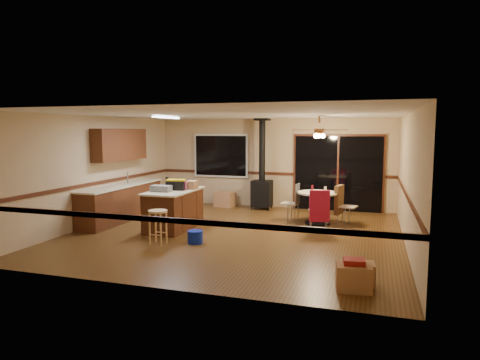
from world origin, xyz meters
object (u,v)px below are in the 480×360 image
at_px(chair_right, 340,200).
at_px(box_under_window, 225,199).
at_px(bar_stool, 158,227).
at_px(box_corner_a, 354,277).
at_px(wood_stove, 262,184).
at_px(chair_near, 319,206).
at_px(toolbox_black, 176,185).
at_px(blue_bucket, 195,237).
at_px(kitchen_island, 174,209).
at_px(box_corner_b, 361,273).
at_px(dining_table, 318,202).
at_px(toolbox_grey, 161,188).
at_px(chair_left, 294,198).

bearing_deg(chair_right, box_under_window, 156.59).
distance_m(bar_stool, box_corner_a, 4.05).
height_order(wood_stove, chair_near, wood_stove).
height_order(wood_stove, toolbox_black, wood_stove).
height_order(bar_stool, blue_bucket, bar_stool).
bearing_deg(kitchen_island, chair_right, 23.91).
bearing_deg(box_under_window, toolbox_black, -91.69).
height_order(box_corner_a, box_corner_b, box_corner_a).
distance_m(blue_bucket, chair_right, 3.77).
bearing_deg(box_corner_b, box_corner_a, -108.47).
relative_size(wood_stove, blue_bucket, 8.19).
relative_size(dining_table, box_corner_b, 2.43).
bearing_deg(toolbox_grey, kitchen_island, 62.77).
relative_size(toolbox_black, chair_right, 0.55).
bearing_deg(toolbox_black, kitchen_island, -169.38).
bearing_deg(chair_right, kitchen_island, -156.09).
bearing_deg(kitchen_island, chair_left, 32.66).
relative_size(chair_near, chair_right, 1.00).
height_order(toolbox_grey, chair_left, toolbox_grey).
bearing_deg(box_under_window, wood_stove, -2.49).
distance_m(blue_bucket, box_under_window, 4.24).
bearing_deg(chair_near, box_under_window, 141.34).
distance_m(kitchen_island, chair_left, 2.97).
xyz_separation_m(box_under_window, box_corner_b, (4.07, -5.56, -0.06)).
height_order(wood_stove, blue_bucket, wood_stove).
bearing_deg(bar_stool, box_under_window, 92.22).
relative_size(wood_stove, chair_left, 4.89).
distance_m(kitchen_island, box_corner_b, 4.90).
xyz_separation_m(kitchen_island, wood_stove, (1.30, 3.05, 0.28)).
height_order(toolbox_black, chair_near, toolbox_black).
height_order(blue_bucket, box_corner_a, box_corner_a).
height_order(wood_stove, box_corner_a, wood_stove).
distance_m(bar_stool, dining_table, 3.99).
xyz_separation_m(toolbox_black, box_corner_a, (4.08, -2.74, -0.82)).
relative_size(chair_right, box_corner_a, 1.43).
bearing_deg(toolbox_grey, bar_stool, -65.69).
distance_m(toolbox_black, bar_stool, 1.55).
bearing_deg(box_corner_a, chair_left, 110.77).
xyz_separation_m(blue_bucket, box_under_window, (-0.83, 4.15, 0.09)).
relative_size(chair_left, box_under_window, 0.94).
distance_m(box_corner_a, box_corner_b, 0.28).
height_order(dining_table, box_corner_a, dining_table).
bearing_deg(box_under_window, bar_stool, -87.78).
xyz_separation_m(toolbox_black, chair_left, (2.44, 1.59, -0.42)).
relative_size(kitchen_island, chair_left, 3.26).
distance_m(chair_left, box_under_window, 2.81).
height_order(dining_table, chair_near, chair_near).
height_order(chair_near, chair_right, same).
relative_size(blue_bucket, chair_right, 0.44).
height_order(blue_bucket, chair_right, chair_right).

